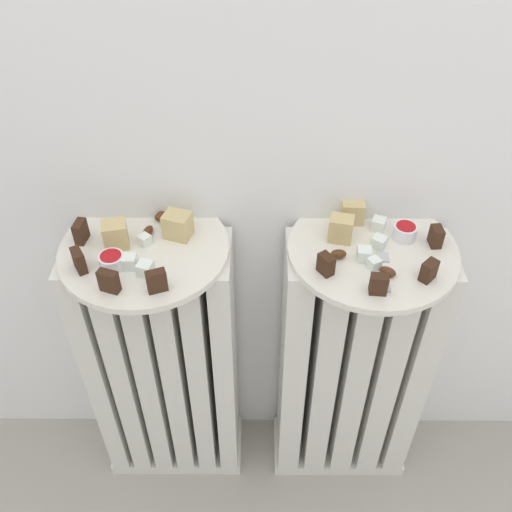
% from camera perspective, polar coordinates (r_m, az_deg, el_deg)
% --- Properties ---
extents(radiator_left, '(0.30, 0.14, 0.65)m').
position_cam_1_polar(radiator_left, '(1.22, -9.26, -11.17)').
color(radiator_left, silver).
rests_on(radiator_left, ground_plane).
extents(radiator_right, '(0.30, 0.14, 0.65)m').
position_cam_1_polar(radiator_right, '(1.22, 9.27, -11.25)').
color(radiator_right, silver).
rests_on(radiator_right, ground_plane).
extents(plate_left, '(0.29, 0.29, 0.01)m').
position_cam_1_polar(plate_left, '(0.98, -11.38, 0.65)').
color(plate_left, silver).
rests_on(plate_left, radiator_left).
extents(plate_right, '(0.29, 0.29, 0.01)m').
position_cam_1_polar(plate_right, '(0.98, 11.40, 0.56)').
color(plate_right, silver).
rests_on(plate_right, radiator_right).
extents(dark_cake_slice_left_0, '(0.02, 0.03, 0.04)m').
position_cam_1_polar(dark_cake_slice_left_0, '(1.00, -17.43, 2.36)').
color(dark_cake_slice_left_0, '#382114').
rests_on(dark_cake_slice_left_0, plate_left).
extents(dark_cake_slice_left_1, '(0.03, 0.03, 0.04)m').
position_cam_1_polar(dark_cake_slice_left_1, '(0.95, -17.60, -0.43)').
color(dark_cake_slice_left_1, '#382114').
rests_on(dark_cake_slice_left_1, plate_left).
extents(dark_cake_slice_left_2, '(0.03, 0.02, 0.04)m').
position_cam_1_polar(dark_cake_slice_left_2, '(0.90, -14.83, -2.46)').
color(dark_cake_slice_left_2, '#382114').
rests_on(dark_cake_slice_left_2, plate_left).
extents(dark_cake_slice_left_3, '(0.03, 0.02, 0.04)m').
position_cam_1_polar(dark_cake_slice_left_3, '(0.88, -10.22, -2.50)').
color(dark_cake_slice_left_3, '#382114').
rests_on(dark_cake_slice_left_3, plate_left).
extents(marble_cake_slice_left_0, '(0.05, 0.04, 0.05)m').
position_cam_1_polar(marble_cake_slice_left_0, '(0.97, -14.19, 2.10)').
color(marble_cake_slice_left_0, tan).
rests_on(marble_cake_slice_left_0, plate_left).
extents(marble_cake_slice_left_1, '(0.05, 0.05, 0.05)m').
position_cam_1_polar(marble_cake_slice_left_1, '(0.97, -8.11, 3.07)').
color(marble_cake_slice_left_1, tan).
rests_on(marble_cake_slice_left_1, plate_left).
extents(turkish_delight_left_0, '(0.03, 0.03, 0.02)m').
position_cam_1_polar(turkish_delight_left_0, '(0.98, -11.35, 1.61)').
color(turkish_delight_left_0, white).
rests_on(turkish_delight_left_0, plate_left).
extents(turkish_delight_left_1, '(0.03, 0.03, 0.02)m').
position_cam_1_polar(turkish_delight_left_1, '(0.92, -11.30, -1.28)').
color(turkish_delight_left_1, white).
rests_on(turkish_delight_left_1, plate_left).
extents(turkish_delight_left_2, '(0.02, 0.02, 0.02)m').
position_cam_1_polar(turkish_delight_left_2, '(0.94, -12.84, -0.58)').
color(turkish_delight_left_2, white).
rests_on(turkish_delight_left_2, plate_left).
extents(medjool_date_left_0, '(0.03, 0.03, 0.02)m').
position_cam_1_polar(medjool_date_left_0, '(1.02, -9.74, 4.01)').
color(medjool_date_left_0, '#4C2814').
rests_on(medjool_date_left_0, plate_left).
extents(medjool_date_left_1, '(0.02, 0.03, 0.01)m').
position_cam_1_polar(medjool_date_left_1, '(0.99, -11.04, 2.45)').
color(medjool_date_left_1, '#4C2814').
rests_on(medjool_date_left_1, plate_left).
extents(jam_bowl_left, '(0.04, 0.04, 0.02)m').
position_cam_1_polar(jam_bowl_left, '(0.94, -14.54, -0.44)').
color(jam_bowl_left, white).
rests_on(jam_bowl_left, plate_left).
extents(dark_cake_slice_right_0, '(0.03, 0.03, 0.04)m').
position_cam_1_polar(dark_cake_slice_right_0, '(0.90, 6.79, -0.83)').
color(dark_cake_slice_right_0, '#382114').
rests_on(dark_cake_slice_right_0, plate_right).
extents(dark_cake_slice_right_1, '(0.03, 0.02, 0.04)m').
position_cam_1_polar(dark_cake_slice_right_1, '(0.89, 11.98, -2.79)').
color(dark_cake_slice_right_1, '#382114').
rests_on(dark_cake_slice_right_1, plate_right).
extents(dark_cake_slice_right_2, '(0.03, 0.03, 0.04)m').
position_cam_1_polar(dark_cake_slice_right_2, '(0.93, 16.75, -1.43)').
color(dark_cake_slice_right_2, '#382114').
rests_on(dark_cake_slice_right_2, plate_right).
extents(dark_cake_slice_right_3, '(0.02, 0.03, 0.04)m').
position_cam_1_polar(dark_cake_slice_right_3, '(1.00, 17.43, 1.89)').
color(dark_cake_slice_right_3, '#382114').
rests_on(dark_cake_slice_right_3, plate_right).
extents(marble_cake_slice_right_0, '(0.05, 0.04, 0.05)m').
position_cam_1_polar(marble_cake_slice_right_0, '(0.97, 8.29, 2.72)').
color(marble_cake_slice_right_0, tan).
rests_on(marble_cake_slice_right_0, plate_right).
extents(marble_cake_slice_right_1, '(0.04, 0.03, 0.04)m').
position_cam_1_polar(marble_cake_slice_right_1, '(1.01, 9.48, 4.39)').
color(marble_cake_slice_right_1, tan).
rests_on(marble_cake_slice_right_1, plate_right).
extents(turkish_delight_right_0, '(0.02, 0.02, 0.02)m').
position_cam_1_polar(turkish_delight_right_0, '(0.94, 10.56, 0.19)').
color(turkish_delight_right_0, white).
rests_on(turkish_delight_right_0, plate_right).
extents(turkish_delight_right_1, '(0.03, 0.03, 0.02)m').
position_cam_1_polar(turkish_delight_right_1, '(0.97, 12.03, 1.36)').
color(turkish_delight_right_1, white).
rests_on(turkish_delight_right_1, plate_right).
extents(turkish_delight_right_2, '(0.03, 0.03, 0.02)m').
position_cam_1_polar(turkish_delight_right_2, '(1.01, 12.00, 3.14)').
color(turkish_delight_right_2, white).
rests_on(turkish_delight_right_2, plate_right).
extents(turkish_delight_right_3, '(0.02, 0.02, 0.02)m').
position_cam_1_polar(turkish_delight_right_3, '(0.93, 11.54, -0.73)').
color(turkish_delight_right_3, white).
rests_on(turkish_delight_right_3, plate_right).
extents(medjool_date_right_0, '(0.03, 0.03, 0.01)m').
position_cam_1_polar(medjool_date_right_0, '(0.92, 12.86, -1.54)').
color(medjool_date_right_0, '#4C2814').
rests_on(medjool_date_right_0, plate_right).
extents(medjool_date_right_1, '(0.03, 0.02, 0.02)m').
position_cam_1_polar(medjool_date_right_1, '(0.94, 8.03, 0.19)').
color(medjool_date_right_1, '#4C2814').
rests_on(medjool_date_right_1, plate_right).
extents(jam_bowl_right, '(0.04, 0.04, 0.03)m').
position_cam_1_polar(jam_bowl_right, '(1.00, 14.51, 2.43)').
color(jam_bowl_right, white).
rests_on(jam_bowl_right, plate_right).
extents(fork, '(0.02, 0.09, 0.00)m').
position_cam_1_polar(fork, '(0.94, 12.56, -1.21)').
color(fork, '#B7B7BC').
rests_on(fork, plate_right).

